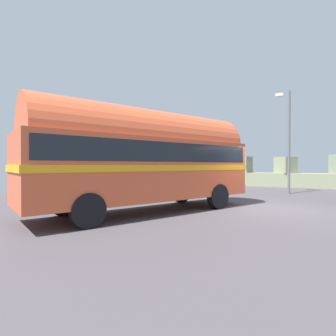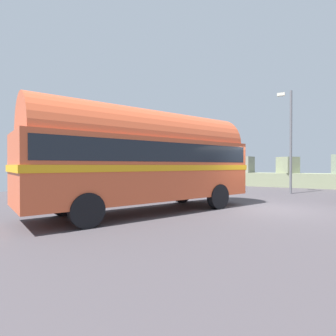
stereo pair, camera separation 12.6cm
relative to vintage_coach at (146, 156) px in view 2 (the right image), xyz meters
name	(u,v)px [view 2 (the right image)]	position (x,y,z in m)	size (l,w,h in m)	color
ground	(271,209)	(3.90, 2.85, -2.04)	(32.00, 26.00, 0.02)	#443E42
breakwater	(296,177)	(4.25, 14.66, -1.28)	(31.36, 2.50, 2.49)	gray
vintage_coach	(146,156)	(0.00, 0.00, 0.00)	(5.71, 8.81, 3.70)	black
lamp_post	(289,136)	(4.12, 9.28, 1.43)	(0.86, 0.45, 6.16)	#5B5B60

